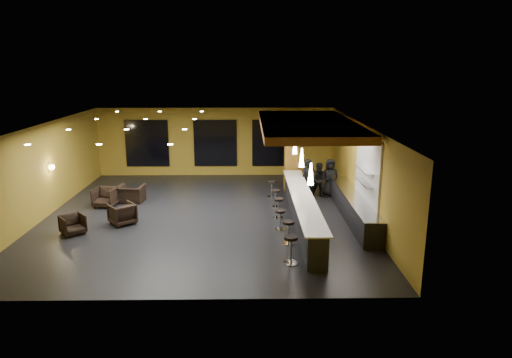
{
  "coord_description": "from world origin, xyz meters",
  "views": [
    {
      "loc": [
        1.72,
        -16.75,
        5.7
      ],
      "look_at": [
        2.0,
        0.5,
        1.3
      ],
      "focal_mm": 32.0,
      "sensor_mm": 36.0,
      "label": 1
    }
  ],
  "objects_px": {
    "armchair_b": "(122,214)",
    "armchair_d": "(131,194)",
    "prep_counter": "(354,208)",
    "bar_stool_2": "(280,217)",
    "bar_stool_4": "(276,196)",
    "column": "(291,152)",
    "bar_counter": "(302,210)",
    "staff_c": "(330,178)",
    "armchair_a": "(73,225)",
    "pendant_2": "(295,146)",
    "bar_stool_3": "(279,205)",
    "bar_stool_5": "(272,187)",
    "staff_a": "(308,180)",
    "bar_stool_1": "(288,229)",
    "bar_stool_0": "(291,246)",
    "armchair_c": "(105,197)",
    "pendant_0": "(311,174)",
    "staff_b": "(320,180)",
    "pendant_1": "(302,158)"
  },
  "relations": [
    {
      "from": "pendant_1",
      "to": "bar_stool_2",
      "type": "relative_size",
      "value": 0.97
    },
    {
      "from": "bar_stool_3",
      "to": "bar_counter",
      "type": "bearing_deg",
      "value": -36.29
    },
    {
      "from": "column",
      "to": "pendant_0",
      "type": "distance_m",
      "value": 6.63
    },
    {
      "from": "staff_a",
      "to": "armchair_a",
      "type": "xyz_separation_m",
      "value": [
        -8.56,
        -3.84,
        -0.56
      ]
    },
    {
      "from": "staff_c",
      "to": "armchair_c",
      "type": "height_order",
      "value": "staff_c"
    },
    {
      "from": "bar_stool_1",
      "to": "bar_stool_4",
      "type": "distance_m",
      "value": 3.94
    },
    {
      "from": "pendant_2",
      "to": "pendant_1",
      "type": "bearing_deg",
      "value": -90.0
    },
    {
      "from": "pendant_2",
      "to": "staff_c",
      "type": "bearing_deg",
      "value": 15.65
    },
    {
      "from": "column",
      "to": "armchair_c",
      "type": "height_order",
      "value": "column"
    },
    {
      "from": "armchair_b",
      "to": "column",
      "type": "bearing_deg",
      "value": 175.92
    },
    {
      "from": "bar_stool_3",
      "to": "bar_stool_5",
      "type": "relative_size",
      "value": 1.07
    },
    {
      "from": "bar_counter",
      "to": "staff_c",
      "type": "relative_size",
      "value": 4.73
    },
    {
      "from": "staff_b",
      "to": "staff_a",
      "type": "bearing_deg",
      "value": -139.53
    },
    {
      "from": "prep_counter",
      "to": "pendant_1",
      "type": "relative_size",
      "value": 8.57
    },
    {
      "from": "pendant_0",
      "to": "staff_c",
      "type": "xyz_separation_m",
      "value": [
        1.6,
        5.45,
        -1.5
      ]
    },
    {
      "from": "armchair_b",
      "to": "armchair_d",
      "type": "xyz_separation_m",
      "value": [
        -0.37,
        2.73,
        -0.03
      ]
    },
    {
      "from": "armchair_d",
      "to": "bar_stool_4",
      "type": "height_order",
      "value": "bar_stool_4"
    },
    {
      "from": "staff_c",
      "to": "bar_stool_5",
      "type": "distance_m",
      "value": 2.57
    },
    {
      "from": "bar_stool_1",
      "to": "bar_stool_4",
      "type": "xyz_separation_m",
      "value": [
        -0.19,
        3.94,
        -0.04
      ]
    },
    {
      "from": "pendant_0",
      "to": "bar_stool_0",
      "type": "distance_m",
      "value": 2.42
    },
    {
      "from": "column",
      "to": "armchair_d",
      "type": "height_order",
      "value": "column"
    },
    {
      "from": "armchair_a",
      "to": "armchair_b",
      "type": "relative_size",
      "value": 0.88
    },
    {
      "from": "prep_counter",
      "to": "armchair_b",
      "type": "height_order",
      "value": "prep_counter"
    },
    {
      "from": "pendant_2",
      "to": "armchair_d",
      "type": "height_order",
      "value": "pendant_2"
    },
    {
      "from": "pendant_0",
      "to": "column",
      "type": "bearing_deg",
      "value": 90.0
    },
    {
      "from": "bar_counter",
      "to": "column",
      "type": "distance_m",
      "value": 4.77
    },
    {
      "from": "bar_stool_0",
      "to": "bar_counter",
      "type": "bearing_deg",
      "value": 78.24
    },
    {
      "from": "column",
      "to": "armchair_d",
      "type": "xyz_separation_m",
      "value": [
        -6.91,
        -1.82,
        -1.4
      ]
    },
    {
      "from": "bar_stool_0",
      "to": "pendant_0",
      "type": "bearing_deg",
      "value": 63.56
    },
    {
      "from": "armchair_d",
      "to": "prep_counter",
      "type": "bearing_deg",
      "value": 170.86
    },
    {
      "from": "staff_a",
      "to": "bar_stool_3",
      "type": "bearing_deg",
      "value": -135.62
    },
    {
      "from": "bar_stool_0",
      "to": "bar_stool_2",
      "type": "distance_m",
      "value": 2.79
    },
    {
      "from": "bar_counter",
      "to": "bar_stool_0",
      "type": "height_order",
      "value": "bar_counter"
    },
    {
      "from": "armchair_b",
      "to": "bar_stool_5",
      "type": "relative_size",
      "value": 1.16
    },
    {
      "from": "staff_b",
      "to": "armchair_b",
      "type": "xyz_separation_m",
      "value": [
        -7.68,
        -3.26,
        -0.38
      ]
    },
    {
      "from": "bar_stool_4",
      "to": "bar_stool_5",
      "type": "bearing_deg",
      "value": 93.67
    },
    {
      "from": "column",
      "to": "staff_c",
      "type": "relative_size",
      "value": 2.07
    },
    {
      "from": "prep_counter",
      "to": "bar_stool_4",
      "type": "relative_size",
      "value": 8.37
    },
    {
      "from": "staff_b",
      "to": "bar_stool_5",
      "type": "bearing_deg",
      "value": -178.73
    },
    {
      "from": "bar_stool_2",
      "to": "bar_stool_4",
      "type": "height_order",
      "value": "bar_stool_2"
    },
    {
      "from": "bar_stool_0",
      "to": "armchair_c",
      "type": "bearing_deg",
      "value": 141.71
    },
    {
      "from": "armchair_b",
      "to": "bar_stool_1",
      "type": "relative_size",
      "value": 1.09
    },
    {
      "from": "prep_counter",
      "to": "bar_stool_2",
      "type": "height_order",
      "value": "prep_counter"
    },
    {
      "from": "prep_counter",
      "to": "bar_stool_4",
      "type": "bearing_deg",
      "value": 152.55
    },
    {
      "from": "bar_counter",
      "to": "pendant_0",
      "type": "distance_m",
      "value": 2.72
    },
    {
      "from": "staff_c",
      "to": "armchair_b",
      "type": "xyz_separation_m",
      "value": [
        -8.14,
        -3.39,
        -0.46
      ]
    },
    {
      "from": "armchair_c",
      "to": "column",
      "type": "bearing_deg",
      "value": 26.52
    },
    {
      "from": "bar_stool_2",
      "to": "bar_stool_5",
      "type": "distance_m",
      "value": 4.03
    },
    {
      "from": "armchair_d",
      "to": "bar_stool_0",
      "type": "xyz_separation_m",
      "value": [
        6.2,
        -6.22,
        0.19
      ]
    },
    {
      "from": "prep_counter",
      "to": "bar_stool_0",
      "type": "relative_size",
      "value": 7.13
    }
  ]
}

